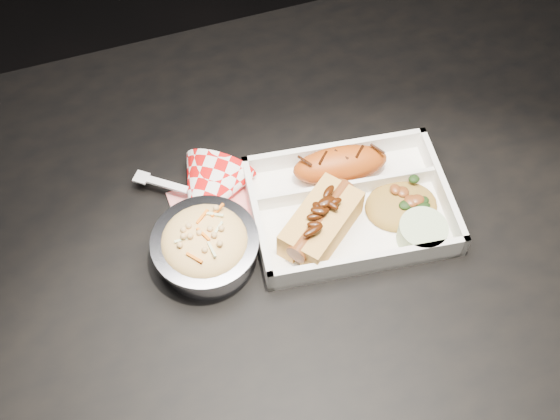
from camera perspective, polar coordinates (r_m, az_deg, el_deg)
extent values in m
cube|color=black|center=(1.61, 1.57, -16.04)|extent=(4.00, 4.00, 0.05)
cube|color=black|center=(0.91, 2.66, -1.69)|extent=(1.20, 0.80, 0.03)
cylinder|color=black|center=(1.58, 16.63, 6.99)|extent=(0.05, 0.05, 0.72)
cube|color=white|center=(0.91, 5.68, -0.16)|extent=(0.27, 0.21, 0.01)
cube|color=white|center=(0.94, 4.43, 4.63)|extent=(0.25, 0.04, 0.04)
cube|color=white|center=(0.85, 7.22, -4.34)|extent=(0.25, 0.04, 0.04)
cube|color=white|center=(0.88, -1.87, -0.95)|extent=(0.03, 0.18, 0.04)
cube|color=white|center=(0.93, 12.97, 1.61)|extent=(0.03, 0.18, 0.04)
cube|color=white|center=(0.91, 5.35, 1.58)|extent=(0.23, 0.04, 0.03)
ellipsoid|color=#B34911|center=(0.92, 4.91, 3.70)|extent=(0.13, 0.07, 0.05)
cube|color=gold|center=(0.86, 4.33, -1.62)|extent=(0.10, 0.09, 0.04)
cube|color=gold|center=(0.87, 2.40, -0.59)|extent=(0.10, 0.09, 0.04)
cylinder|color=brown|center=(0.86, 3.39, -0.79)|extent=(0.11, 0.09, 0.03)
ellipsoid|color=#AB7E31|center=(0.90, 9.92, 0.71)|extent=(0.10, 0.09, 0.03)
cylinder|color=#AFC796|center=(0.88, 11.47, -1.86)|extent=(0.06, 0.06, 0.03)
cylinder|color=silver|center=(0.86, -6.02, -3.30)|extent=(0.12, 0.12, 0.04)
cylinder|color=silver|center=(0.84, -6.15, -2.57)|extent=(0.13, 0.13, 0.01)
ellipsoid|color=beige|center=(0.84, -6.15, -2.57)|extent=(0.10, 0.10, 0.04)
cube|color=red|center=(0.91, -5.21, 0.18)|extent=(0.11, 0.09, 0.00)
cone|color=red|center=(0.91, -6.06, 1.06)|extent=(0.15, 0.15, 0.10)
cube|color=white|center=(0.92, -9.25, 2.07)|extent=(0.05, 0.04, 0.00)
cube|color=white|center=(0.93, -11.20, 2.62)|extent=(0.03, 0.03, 0.00)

